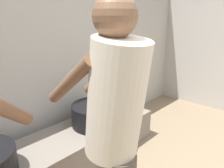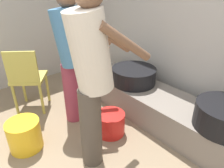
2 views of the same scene
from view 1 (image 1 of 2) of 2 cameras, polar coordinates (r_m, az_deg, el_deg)
block_enclosure_rear at (r=2.60m, az=-18.21°, el=4.42°), size 5.68×0.20×2.03m
hearth_ledge at (r=2.38m, az=-16.11°, el=-18.61°), size 2.72×0.60×0.36m
cooking_pot_main at (r=2.51m, az=-4.19°, el=-7.91°), size 0.55×0.55×0.70m
cook_in_cream_shirt at (r=1.22m, az=0.88°, el=-11.68°), size 0.41×0.72×1.66m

